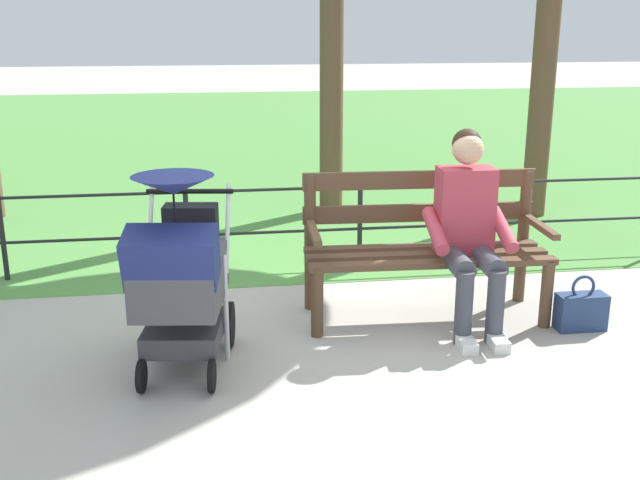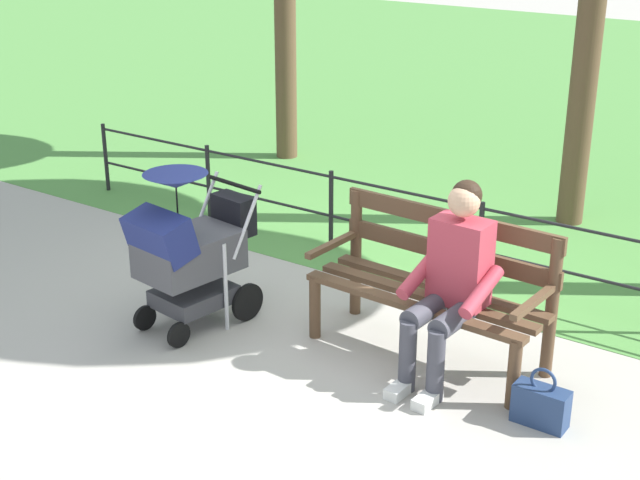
% 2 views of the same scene
% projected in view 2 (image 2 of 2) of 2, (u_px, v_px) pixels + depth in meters
% --- Properties ---
extents(ground_plane, '(60.00, 60.00, 0.00)m').
position_uv_depth(ground_plane, '(313.00, 322.00, 6.51)').
color(ground_plane, '#ADA89E').
extents(park_bench, '(1.62, 0.67, 0.96)m').
position_uv_depth(park_bench, '(435.00, 280.00, 5.92)').
color(park_bench, brown).
rests_on(park_bench, ground).
extents(person_on_bench, '(0.55, 0.74, 1.28)m').
position_uv_depth(person_on_bench, '(451.00, 278.00, 5.57)').
color(person_on_bench, '#42424C').
rests_on(person_on_bench, ground).
extents(stroller, '(0.61, 0.94, 1.15)m').
position_uv_depth(stroller, '(188.00, 248.00, 6.25)').
color(stroller, black).
rests_on(stroller, ground).
extents(handbag, '(0.32, 0.14, 0.37)m').
position_uv_depth(handbag, '(541.00, 405.00, 5.24)').
color(handbag, navy).
rests_on(handbag, ground).
extents(park_fence, '(6.99, 0.04, 0.70)m').
position_uv_depth(park_fence, '(402.00, 219.00, 7.30)').
color(park_fence, black).
rests_on(park_fence, ground).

